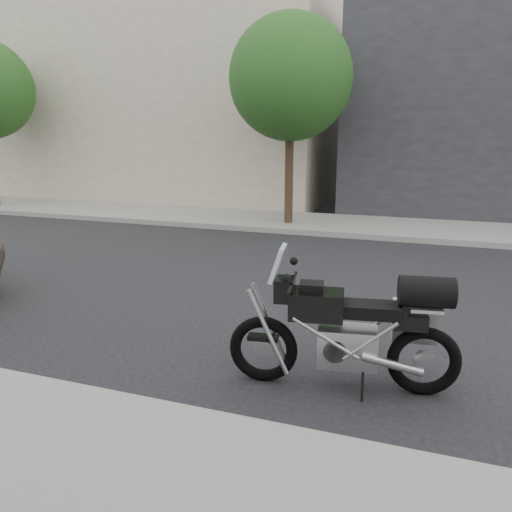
# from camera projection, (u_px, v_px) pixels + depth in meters

# --- Properties ---
(ground) EXTENTS (120.00, 120.00, 0.00)m
(ground) POSITION_uv_depth(u_px,v_px,m) (305.00, 297.00, 8.47)
(ground) COLOR black
(ground) RESTS_ON ground
(far_sidewalk) EXTENTS (44.00, 3.00, 0.15)m
(far_sidewalk) POSITION_uv_depth(u_px,v_px,m) (360.00, 226.00, 14.40)
(far_sidewalk) COLOR gray
(far_sidewalk) RESTS_ON ground
(far_building_cream) EXTENTS (14.00, 11.00, 8.00)m
(far_building_cream) POSITION_uv_depth(u_px,v_px,m) (187.00, 103.00, 22.76)
(far_building_cream) COLOR #A9A087
(far_building_cream) RESTS_ON ground
(street_tree_mid) EXTENTS (3.40, 3.40, 5.70)m
(street_tree_mid) POSITION_uv_depth(u_px,v_px,m) (291.00, 78.00, 13.61)
(street_tree_mid) COLOR #3D2A1C
(street_tree_mid) RESTS_ON far_sidewalk
(motorcycle) EXTENTS (2.47, 1.04, 1.57)m
(motorcycle) POSITION_uv_depth(u_px,v_px,m) (358.00, 329.00, 5.32)
(motorcycle) COLOR black
(motorcycle) RESTS_ON ground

